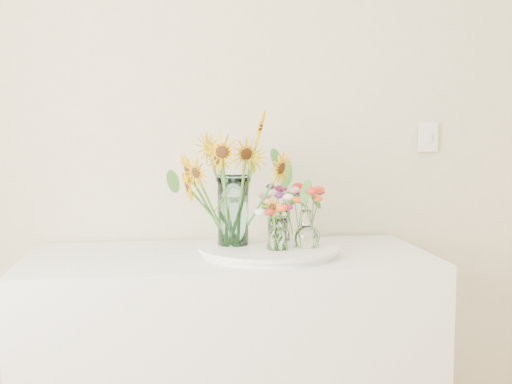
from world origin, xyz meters
TOP-DOWN VIEW (x-y plane):
  - counter at (-0.48, 1.93)m, footprint 1.40×0.60m
  - tray at (-0.35, 1.90)m, footprint 0.47×0.47m
  - mason_jar at (-0.47, 1.94)m, footprint 0.13×0.13m
  - sunflower_bouquet at (-0.47, 1.94)m, footprint 0.85×0.85m
  - small_vase_a at (-0.33, 1.83)m, footprint 0.07×0.07m
  - wildflower_posy_a at (-0.33, 1.83)m, footprint 0.20×0.20m
  - small_vase_b at (-0.22, 1.87)m, footprint 0.09×0.09m
  - wildflower_posy_b at (-0.22, 1.87)m, footprint 0.20×0.20m
  - small_vase_c at (-0.29, 2.01)m, footprint 0.09×0.09m
  - wildflower_posy_c at (-0.29, 2.01)m, footprint 0.21×0.21m

SIDE VIEW (x-z plane):
  - counter at x=-0.48m, z-range 0.00..0.90m
  - tray at x=-0.35m, z-range 0.90..0.92m
  - small_vase_a at x=-0.33m, z-range 0.93..1.04m
  - small_vase_c at x=-0.29m, z-range 0.93..1.06m
  - small_vase_b at x=-0.22m, z-range 0.93..1.06m
  - wildflower_posy_a at x=-0.33m, z-range 0.93..1.13m
  - wildflower_posy_c at x=-0.29m, z-range 0.92..1.15m
  - wildflower_posy_b at x=-0.22m, z-range 0.93..1.15m
  - mason_jar at x=-0.47m, z-range 0.93..1.18m
  - sunflower_bouquet at x=-0.47m, z-range 0.93..1.40m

